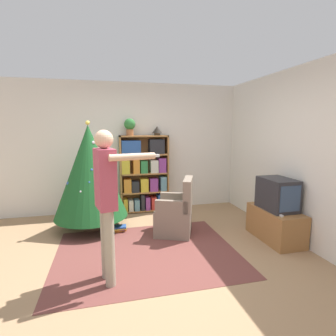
{
  "coord_description": "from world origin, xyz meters",
  "views": [
    {
      "loc": [
        -0.55,
        -3.15,
        1.71
      ],
      "look_at": [
        0.46,
        1.0,
        1.05
      ],
      "focal_mm": 28.0,
      "sensor_mm": 36.0,
      "label": 1
    }
  ],
  "objects_px": {
    "christmas_tree": "(90,172)",
    "table_lamp": "(157,130)",
    "bookshelf": "(144,174)",
    "armchair": "(176,214)",
    "television": "(277,194)",
    "standing_person": "(107,194)",
    "potted_plant": "(130,126)"
  },
  "relations": [
    {
      "from": "christmas_tree",
      "to": "table_lamp",
      "type": "relative_size",
      "value": 9.11
    },
    {
      "from": "christmas_tree",
      "to": "table_lamp",
      "type": "bearing_deg",
      "value": 29.46
    },
    {
      "from": "television",
      "to": "christmas_tree",
      "type": "relative_size",
      "value": 0.32
    },
    {
      "from": "television",
      "to": "armchair",
      "type": "bearing_deg",
      "value": 157.9
    },
    {
      "from": "table_lamp",
      "to": "christmas_tree",
      "type": "bearing_deg",
      "value": -150.54
    },
    {
      "from": "armchair",
      "to": "table_lamp",
      "type": "distance_m",
      "value": 1.86
    },
    {
      "from": "christmas_tree",
      "to": "armchair",
      "type": "bearing_deg",
      "value": -22.64
    },
    {
      "from": "table_lamp",
      "to": "potted_plant",
      "type": "bearing_deg",
      "value": 180.0
    },
    {
      "from": "standing_person",
      "to": "table_lamp",
      "type": "height_order",
      "value": "table_lamp"
    },
    {
      "from": "armchair",
      "to": "table_lamp",
      "type": "bearing_deg",
      "value": -155.89
    },
    {
      "from": "television",
      "to": "standing_person",
      "type": "distance_m",
      "value": 2.58
    },
    {
      "from": "television",
      "to": "table_lamp",
      "type": "relative_size",
      "value": 2.89
    },
    {
      "from": "potted_plant",
      "to": "christmas_tree",
      "type": "bearing_deg",
      "value": -135.64
    },
    {
      "from": "television",
      "to": "table_lamp",
      "type": "height_order",
      "value": "table_lamp"
    },
    {
      "from": "bookshelf",
      "to": "armchair",
      "type": "xyz_separation_m",
      "value": [
        0.32,
        -1.28,
        -0.45
      ]
    },
    {
      "from": "bookshelf",
      "to": "armchair",
      "type": "bearing_deg",
      "value": -75.97
    },
    {
      "from": "armchair",
      "to": "christmas_tree",
      "type": "bearing_deg",
      "value": -90.63
    },
    {
      "from": "christmas_tree",
      "to": "bookshelf",
      "type": "bearing_deg",
      "value": 35.32
    },
    {
      "from": "standing_person",
      "to": "table_lamp",
      "type": "relative_size",
      "value": 8.44
    },
    {
      "from": "bookshelf",
      "to": "standing_person",
      "type": "height_order",
      "value": "standing_person"
    },
    {
      "from": "bookshelf",
      "to": "potted_plant",
      "type": "distance_m",
      "value": 1.02
    },
    {
      "from": "christmas_tree",
      "to": "standing_person",
      "type": "xyz_separation_m",
      "value": [
        0.26,
        -1.68,
        0.02
      ]
    },
    {
      "from": "television",
      "to": "christmas_tree",
      "type": "height_order",
      "value": "christmas_tree"
    },
    {
      "from": "christmas_tree",
      "to": "standing_person",
      "type": "relative_size",
      "value": 1.08
    },
    {
      "from": "standing_person",
      "to": "armchair",
      "type": "bearing_deg",
      "value": 123.7
    },
    {
      "from": "bookshelf",
      "to": "armchair",
      "type": "relative_size",
      "value": 1.69
    },
    {
      "from": "armchair",
      "to": "television",
      "type": "bearing_deg",
      "value": 89.91
    },
    {
      "from": "table_lamp",
      "to": "television",
      "type": "bearing_deg",
      "value": -51.79
    },
    {
      "from": "armchair",
      "to": "bookshelf",
      "type": "bearing_deg",
      "value": -143.96
    },
    {
      "from": "christmas_tree",
      "to": "standing_person",
      "type": "bearing_deg",
      "value": -81.29
    },
    {
      "from": "bookshelf",
      "to": "standing_person",
      "type": "relative_size",
      "value": 0.92
    },
    {
      "from": "bookshelf",
      "to": "potted_plant",
      "type": "relative_size",
      "value": 4.73
    }
  ]
}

